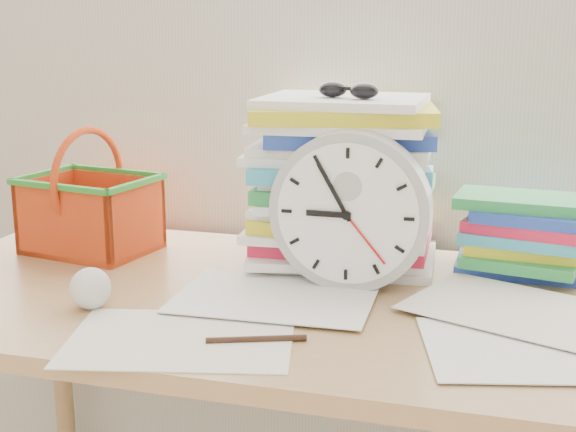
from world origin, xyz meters
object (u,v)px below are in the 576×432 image
(book_stack, at_px, (523,235))
(desk, at_px, (291,336))
(clock, at_px, (350,211))
(paper_stack, at_px, (346,181))
(basket, at_px, (89,191))

(book_stack, bearing_deg, desk, -147.95)
(desk, xyz_separation_m, book_stack, (0.38, 0.24, 0.15))
(clock, xyz_separation_m, book_stack, (0.29, 0.17, -0.07))
(desk, distance_m, clock, 0.24)
(desk, distance_m, paper_stack, 0.33)
(book_stack, height_order, basket, basket)
(paper_stack, bearing_deg, book_stack, 2.35)
(paper_stack, height_order, clock, paper_stack)
(clock, xyz_separation_m, basket, (-0.55, 0.09, -0.02))
(clock, bearing_deg, desk, -142.15)
(book_stack, xyz_separation_m, basket, (-0.84, -0.08, 0.05))
(basket, bearing_deg, desk, -8.11)
(book_stack, bearing_deg, basket, -174.32)
(clock, bearing_deg, basket, 171.20)
(paper_stack, xyz_separation_m, basket, (-0.51, -0.07, -0.04))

